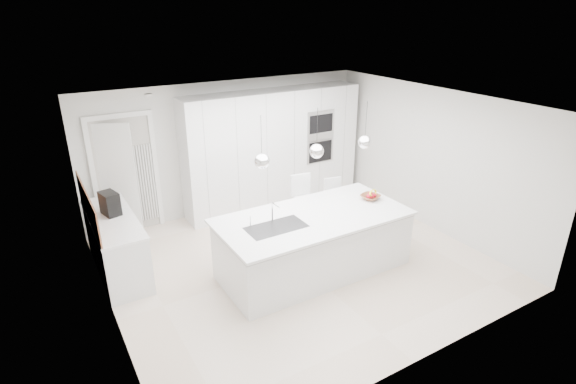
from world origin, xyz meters
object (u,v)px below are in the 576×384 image
island_base (314,245)px  bar_stool_right (336,206)px  espresso_machine (110,203)px  fruit_bowl (370,197)px  bar_stool_left (305,208)px

island_base → bar_stool_right: (1.04, 0.87, 0.06)m
espresso_machine → bar_stool_right: size_ratio=0.35×
espresso_machine → bar_stool_right: (3.57, -0.75, -0.58)m
fruit_bowl → bar_stool_left: bearing=127.5°
island_base → fruit_bowl: size_ratio=9.43×
fruit_bowl → bar_stool_left: bar_stool_left is taller
bar_stool_left → bar_stool_right: size_ratio=1.15×
island_base → fruit_bowl: fruit_bowl is taller
bar_stool_right → bar_stool_left: bearing=-176.5°
espresso_machine → island_base: bearing=-46.0°
fruit_bowl → bar_stool_right: 0.91m
espresso_machine → fruit_bowl: bearing=-36.2°
espresso_machine → bar_stool_left: 3.09m
bar_stool_right → fruit_bowl: bearing=-72.4°
island_base → fruit_bowl: (1.12, 0.08, 0.51)m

